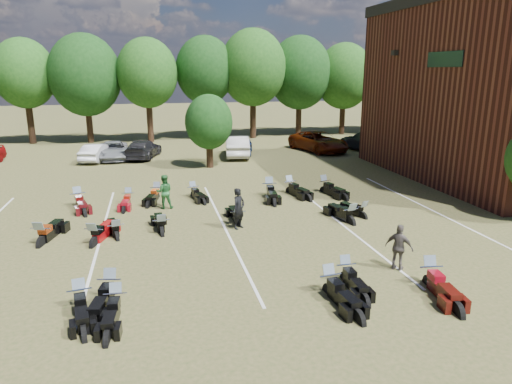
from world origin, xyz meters
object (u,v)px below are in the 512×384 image
object	(u,v)px
person_black	(239,209)
person_grey	(399,247)
car_4	(242,145)
motorcycle_0	(81,309)
motorcycle_3	(329,294)
person_green	(164,192)
motorcycle_7	(95,245)
motorcycle_14	(79,206)

from	to	relation	value
person_black	person_grey	size ratio (longest dim) A/B	1.10
car_4	person_black	size ratio (longest dim) A/B	2.26
motorcycle_0	motorcycle_3	distance (m)	7.12
motorcycle_0	motorcycle_3	xyz separation A→B (m)	(7.08, -0.74, 0.00)
person_grey	person_green	bearing A→B (deg)	-2.65
person_green	motorcycle_0	size ratio (longest dim) A/B	0.77
person_green	motorcycle_3	world-z (taller)	person_green
person_black	motorcycle_3	bearing A→B (deg)	-116.16
car_4	motorcycle_7	size ratio (longest dim) A/B	1.67
person_green	person_grey	distance (m)	11.49
person_green	motorcycle_14	world-z (taller)	person_green
person_black	motorcycle_7	distance (m)	5.82
person_grey	motorcycle_3	world-z (taller)	person_grey
person_black	car_4	bearing A→B (deg)	38.78
motorcycle_7	motorcycle_14	world-z (taller)	motorcycle_14
motorcycle_3	motorcycle_7	world-z (taller)	motorcycle_7
person_black	motorcycle_3	distance (m)	6.58
person_grey	motorcycle_7	distance (m)	11.10
person_black	motorcycle_14	xyz separation A→B (m)	(-7.04, 4.93, -0.87)
car_4	person_grey	distance (m)	22.72
person_black	person_green	bearing A→B (deg)	89.22
motorcycle_0	motorcycle_7	world-z (taller)	motorcycle_7
person_black	motorcycle_7	xyz separation A→B (m)	(-5.72, -0.69, -0.87)
person_black	person_grey	world-z (taller)	person_black
car_4	motorcycle_7	distance (m)	20.43
car_4	motorcycle_14	bearing A→B (deg)	-116.38
person_green	person_grey	xyz separation A→B (m)	(7.31, -8.86, -0.04)
person_black	person_green	world-z (taller)	person_black
motorcycle_0	motorcycle_7	xyz separation A→B (m)	(-0.15, 4.92, 0.00)
car_4	motorcycle_3	distance (m)	23.92
motorcycle_7	car_4	bearing A→B (deg)	-98.26
motorcycle_0	motorcycle_7	bearing A→B (deg)	81.66
car_4	person_black	world-z (taller)	person_black
car_4	person_grey	bearing A→B (deg)	-74.13
person_grey	motorcycle_14	distance (m)	15.30
motorcycle_14	motorcycle_7	bearing A→B (deg)	-92.95
person_grey	motorcycle_14	world-z (taller)	person_grey
car_4	person_grey	size ratio (longest dim) A/B	2.50
motorcycle_0	person_grey	bearing A→B (deg)	-7.95
person_green	motorcycle_3	bearing A→B (deg)	115.26
motorcycle_3	person_green	bearing A→B (deg)	107.86
car_4	motorcycle_14	size ratio (longest dim) A/B	1.65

